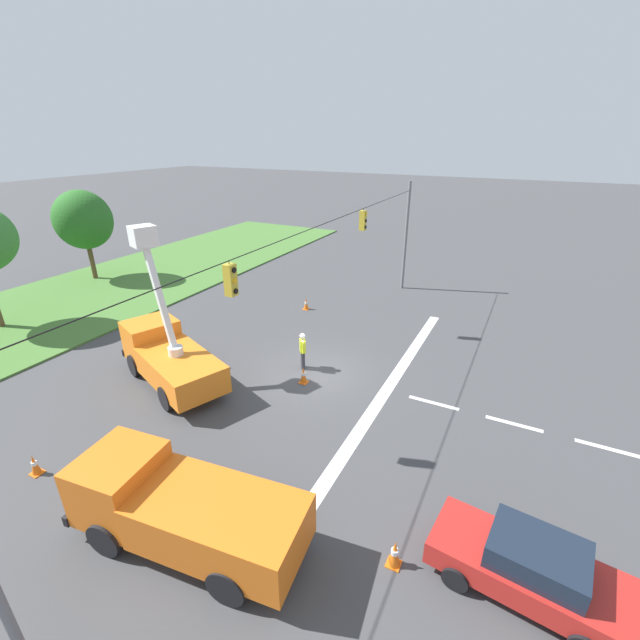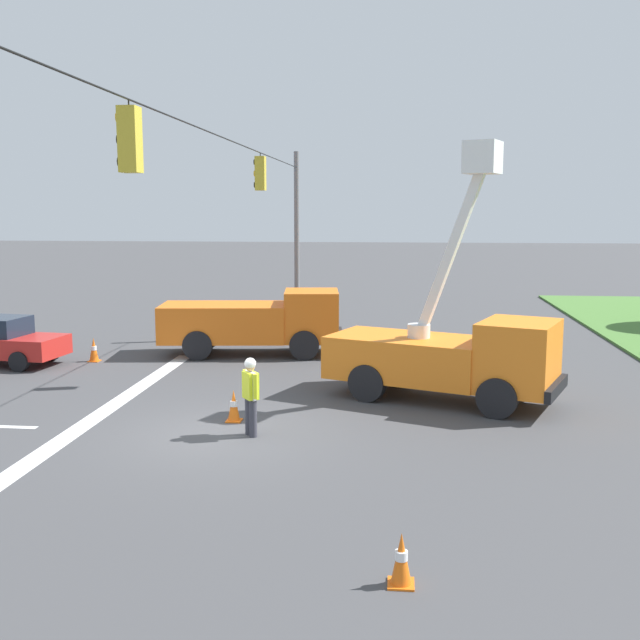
# 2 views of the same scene
# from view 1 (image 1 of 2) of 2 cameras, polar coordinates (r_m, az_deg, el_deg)

# --- Properties ---
(ground_plane) EXTENTS (200.00, 200.00, 0.00)m
(ground_plane) POSITION_cam_1_polar(r_m,az_deg,el_deg) (19.56, -0.42, -6.99)
(ground_plane) COLOR #424244
(grass_verge) EXTENTS (56.00, 12.00, 0.10)m
(grass_verge) POSITION_cam_1_polar(r_m,az_deg,el_deg) (31.38, -31.07, 1.71)
(grass_verge) COLOR #477533
(grass_verge) RESTS_ON ground
(lane_markings) EXTENTS (17.60, 15.25, 0.01)m
(lane_markings) POSITION_cam_1_polar(r_m,az_deg,el_deg) (18.20, 13.30, -10.28)
(lane_markings) COLOR silver
(lane_markings) RESTS_ON ground
(signal_gantry) EXTENTS (26.20, 0.33, 7.20)m
(signal_gantry) POSITION_cam_1_polar(r_m,az_deg,el_deg) (17.73, -0.54, 4.82)
(signal_gantry) COLOR slate
(signal_gantry) RESTS_ON ground
(tree_east) EXTENTS (3.80, 4.14, 6.43)m
(tree_east) POSITION_cam_1_polar(r_m,az_deg,el_deg) (35.11, -29.05, 11.58)
(tree_east) COLOR brown
(tree_east) RESTS_ON ground
(utility_truck_bucket_lift) EXTENTS (4.31, 6.43, 6.67)m
(utility_truck_bucket_lift) POSITION_cam_1_polar(r_m,az_deg,el_deg) (19.43, -19.58, -4.21)
(utility_truck_bucket_lift) COLOR orange
(utility_truck_bucket_lift) RESTS_ON ground
(utility_truck_support_near) EXTENTS (2.91, 6.48, 2.23)m
(utility_truck_support_near) POSITION_cam_1_polar(r_m,az_deg,el_deg) (12.47, -17.95, -22.68)
(utility_truck_support_near) COLOR orange
(utility_truck_support_near) RESTS_ON ground
(sedan_red) EXTENTS (2.28, 4.47, 1.56)m
(sedan_red) POSITION_cam_1_polar(r_m,az_deg,el_deg) (12.38, 26.04, -27.41)
(sedan_red) COLOR red
(sedan_red) RESTS_ON ground
(road_worker) EXTENTS (0.55, 0.43, 1.77)m
(road_worker) POSITION_cam_1_polar(r_m,az_deg,el_deg) (19.44, -2.33, -3.85)
(road_worker) COLOR #383842
(road_worker) RESTS_ON ground
(traffic_cone_foreground_left) EXTENTS (0.36, 0.36, 0.76)m
(traffic_cone_foreground_left) POSITION_cam_1_polar(r_m,az_deg,el_deg) (18.64, -2.22, -7.33)
(traffic_cone_foreground_left) COLOR orange
(traffic_cone_foreground_left) RESTS_ON ground
(traffic_cone_foreground_right) EXTENTS (0.36, 0.36, 0.72)m
(traffic_cone_foreground_right) POSITION_cam_1_polar(r_m,az_deg,el_deg) (16.89, -33.79, -15.74)
(traffic_cone_foreground_right) COLOR orange
(traffic_cone_foreground_right) RESTS_ON ground
(traffic_cone_mid_left) EXTENTS (0.36, 0.36, 0.79)m
(traffic_cone_mid_left) POSITION_cam_1_polar(r_m,az_deg,el_deg) (12.24, 9.92, -28.31)
(traffic_cone_mid_left) COLOR orange
(traffic_cone_mid_left) RESTS_ON ground
(traffic_cone_near_bucket) EXTENTS (0.36, 0.36, 0.74)m
(traffic_cone_near_bucket) POSITION_cam_1_polar(r_m,az_deg,el_deg) (26.26, -1.86, 2.18)
(traffic_cone_near_bucket) COLOR orange
(traffic_cone_near_bucket) RESTS_ON ground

